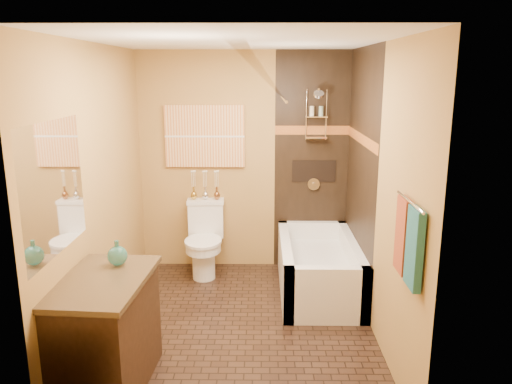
{
  "coord_description": "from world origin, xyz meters",
  "views": [
    {
      "loc": [
        0.2,
        -4.15,
        2.26
      ],
      "look_at": [
        0.15,
        0.4,
        1.16
      ],
      "focal_mm": 35.0,
      "sensor_mm": 36.0,
      "label": 1
    }
  ],
  "objects_px": {
    "sunset_painting": "(205,136)",
    "vanity": "(105,334)",
    "toilet": "(205,239)",
    "bathtub": "(318,271)"
  },
  "relations": [
    {
      "from": "toilet",
      "to": "vanity",
      "type": "height_order",
      "value": "vanity"
    },
    {
      "from": "sunset_painting",
      "to": "vanity",
      "type": "xyz_separation_m",
      "value": [
        -0.48,
        -2.39,
        -1.12
      ]
    },
    {
      "from": "toilet",
      "to": "sunset_painting",
      "type": "bearing_deg",
      "value": 86.71
    },
    {
      "from": "sunset_painting",
      "to": "bathtub",
      "type": "bearing_deg",
      "value": -30.21
    },
    {
      "from": "sunset_painting",
      "to": "vanity",
      "type": "height_order",
      "value": "sunset_painting"
    },
    {
      "from": "bathtub",
      "to": "vanity",
      "type": "height_order",
      "value": "vanity"
    },
    {
      "from": "toilet",
      "to": "vanity",
      "type": "relative_size",
      "value": 0.83
    },
    {
      "from": "toilet",
      "to": "vanity",
      "type": "distance_m",
      "value": 2.17
    },
    {
      "from": "vanity",
      "to": "bathtub",
      "type": "bearing_deg",
      "value": 47.97
    },
    {
      "from": "sunset_painting",
      "to": "vanity",
      "type": "distance_m",
      "value": 2.68
    }
  ]
}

